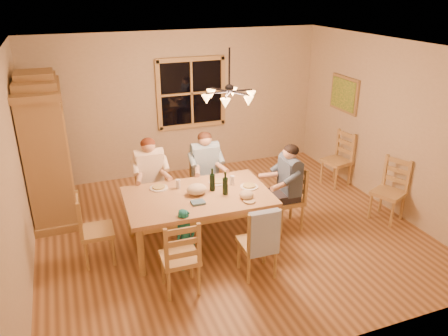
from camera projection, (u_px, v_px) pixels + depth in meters
name	position (u px, v px, depth m)	size (l,w,h in m)	color
floor	(229.00, 230.00, 6.63)	(5.50, 5.50, 0.00)	brown
ceiling	(229.00, 47.00, 5.58)	(5.50, 5.00, 0.02)	white
wall_back	(181.00, 104.00, 8.26)	(5.50, 0.02, 2.70)	tan
wall_left	(15.00, 175.00, 5.21)	(0.02, 5.00, 2.70)	tan
wall_right	(388.00, 126.00, 7.00)	(0.02, 5.00, 2.70)	tan
window	(191.00, 93.00, 8.22)	(1.30, 0.06, 1.30)	black
painting	(344.00, 94.00, 7.92)	(0.06, 0.78, 0.64)	olive
chandelier	(229.00, 95.00, 5.82)	(0.77, 0.68, 0.71)	black
armoire	(47.00, 153.00, 6.69)	(0.66, 1.40, 2.30)	olive
dining_table	(198.00, 201.00, 6.06)	(2.03, 1.28, 0.76)	#AF784D
chair_far_left	(152.00, 200.00, 6.88)	(0.45, 0.43, 0.99)	tan
chair_far_right	(206.00, 192.00, 7.14)	(0.45, 0.43, 0.99)	tan
chair_near_left	(180.00, 268.00, 5.24)	(0.45, 0.43, 0.99)	tan
chair_near_right	(257.00, 253.00, 5.53)	(0.45, 0.43, 0.99)	tan
chair_end_left	(98.00, 241.00, 5.79)	(0.43, 0.45, 0.99)	tan
chair_end_right	(287.00, 209.00, 6.62)	(0.43, 0.45, 0.99)	tan
adult_woman	(150.00, 169.00, 6.67)	(0.41, 0.43, 0.87)	beige
adult_plaid_man	(205.00, 162.00, 6.93)	(0.41, 0.43, 0.87)	#326889
adult_slate_man	(289.00, 176.00, 6.41)	(0.43, 0.41, 0.87)	#3F4F66
towel	(264.00, 233.00, 5.21)	(0.38, 0.10, 0.58)	#9AB2D1
wine_bottle_a	(212.00, 180.00, 6.10)	(0.08, 0.08, 0.33)	black
wine_bottle_b	(225.00, 183.00, 5.99)	(0.08, 0.08, 0.33)	black
plate_woman	(159.00, 188.00, 6.21)	(0.26, 0.26, 0.02)	white
plate_plaid	(217.00, 182.00, 6.39)	(0.26, 0.26, 0.02)	white
plate_slate	(249.00, 187.00, 6.25)	(0.26, 0.26, 0.02)	white
wine_glass_a	(178.00, 184.00, 6.18)	(0.06, 0.06, 0.14)	silver
wine_glass_b	(232.00, 180.00, 6.31)	(0.06, 0.06, 0.14)	silver
cap	(246.00, 195.00, 5.91)	(0.20, 0.20, 0.11)	tan
napkin	(198.00, 202.00, 5.79)	(0.18, 0.14, 0.03)	slate
cloth_bundle	(197.00, 189.00, 6.01)	(0.28, 0.22, 0.15)	#CBB793
child	(186.00, 239.00, 5.60)	(0.31, 0.20, 0.85)	#1B7A7C
chair_spare_front	(387.00, 202.00, 6.83)	(0.56, 0.57, 0.99)	tan
chair_spare_back	(336.00, 169.00, 8.04)	(0.50, 0.52, 0.99)	tan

